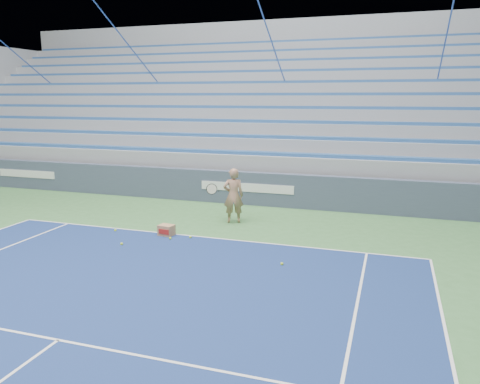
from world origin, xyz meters
The scene contains 10 objects.
sponsor_barrier centered at (0.00, 15.88, 0.55)m, with size 30.00×0.32×1.10m.
bleachers centered at (0.00, 21.60, 2.36)m, with size 31.00×9.15×7.30m.
tennis_player centered at (0.29, 13.52, 0.79)m, with size 0.94×0.90×1.58m.
ball_box centered at (-0.93, 11.73, 0.14)m, with size 0.42×0.35×0.29m.
tennis_ball_0 centered at (-2.41, 11.65, 0.03)m, with size 0.07×0.07×0.07m, color #B2D72C.
tennis_ball_1 centered at (-0.68, 11.45, 0.03)m, with size 0.07×0.07×0.07m, color #B2D72C.
tennis_ball_2 centered at (2.43, 10.53, 0.03)m, with size 0.07×0.07×0.07m, color #B2D72C.
tennis_ball_3 centered at (-1.04, 11.99, 0.03)m, with size 0.07×0.07×0.07m, color #B2D72C.
tennis_ball_4 centered at (-1.60, 10.66, 0.03)m, with size 0.07×0.07×0.07m, color #B2D72C.
tennis_ball_5 centered at (-0.24, 11.71, 0.03)m, with size 0.07×0.07×0.07m, color #B2D72C.
Camera 1 is at (4.54, 1.22, 3.55)m, focal length 35.00 mm.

